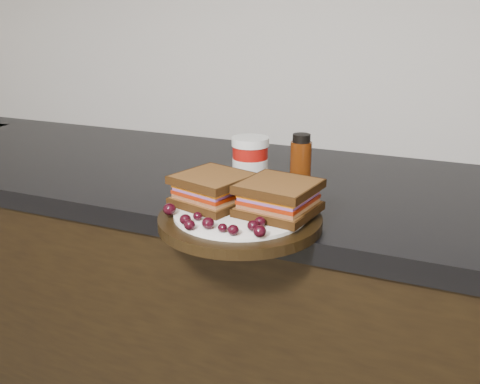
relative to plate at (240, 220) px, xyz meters
The scene contains 28 objects.
base_cabinets 0.60m from the plate, 129.58° to the left, with size 3.96×0.58×0.86m, color black.
countertop 0.36m from the plate, 129.58° to the left, with size 3.98×0.60×0.04m, color black.
plate is the anchor object (origin of this frame).
sandwich_left 0.08m from the plate, 162.21° to the left, with size 0.12×0.12×0.05m, color brown, non-canonical shape.
sandwich_right 0.08m from the plate, 19.79° to the left, with size 0.12×0.12×0.05m, color brown, non-canonical shape.
grape_0 0.12m from the plate, 150.07° to the right, with size 0.02×0.02×0.02m, color black.
grape_1 0.08m from the plate, 127.64° to the right, with size 0.02×0.02×0.01m, color black.
grape_2 0.11m from the plate, 123.56° to the right, with size 0.02×0.02×0.02m, color black.
grape_3 0.11m from the plate, 111.55° to the right, with size 0.02×0.02×0.02m, color black.
grape_4 0.09m from the plate, 100.70° to the right, with size 0.02×0.02×0.02m, color black.
grape_5 0.09m from the plate, 83.68° to the right, with size 0.02×0.02×0.01m, color black.
grape_6 0.10m from the plate, 72.45° to the right, with size 0.02×0.02×0.02m, color black.
grape_7 0.11m from the plate, 50.85° to the right, with size 0.02×0.02×0.02m, color black.
grape_8 0.09m from the plate, 52.54° to the right, with size 0.02×0.02×0.02m, color black.
grape_9 0.08m from the plate, 40.32° to the right, with size 0.02×0.02×0.02m, color black.
grape_10 0.10m from the plate, 11.69° to the right, with size 0.02×0.02×0.02m, color black.
grape_11 0.08m from the plate, ahead, with size 0.02×0.02×0.02m, color black.
grape_12 0.08m from the plate, 23.76° to the left, with size 0.02×0.02×0.02m, color black.
grape_13 0.08m from the plate, 42.06° to the left, with size 0.02×0.02×0.01m, color black.
grape_14 0.07m from the plate, 141.02° to the left, with size 0.02×0.02×0.01m, color black.
grape_15 0.06m from the plate, 165.96° to the left, with size 0.02×0.02×0.02m, color black.
grape_16 0.09m from the plate, 169.11° to the left, with size 0.02×0.02×0.02m, color black.
grape_17 0.08m from the plate, behind, with size 0.02×0.02×0.02m, color black.
grape_18 0.09m from the plate, 142.80° to the left, with size 0.02×0.02×0.02m, color black.
grape_19 0.07m from the plate, 152.92° to the left, with size 0.02×0.02×0.02m, color black.
grape_20 0.07m from the plate, 168.30° to the right, with size 0.02×0.02×0.01m, color black.
condiment_jar 0.20m from the plate, 107.44° to the left, with size 0.07×0.07×0.11m, color #9C100B.
oil_bottle 0.23m from the plate, 80.13° to the left, with size 0.04×0.04×0.12m, color #4F2007.
Camera 1 is at (0.57, 0.64, 1.25)m, focal length 40.00 mm.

